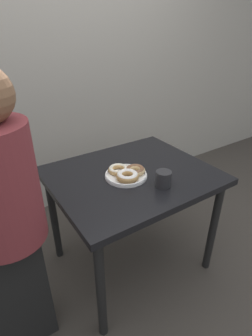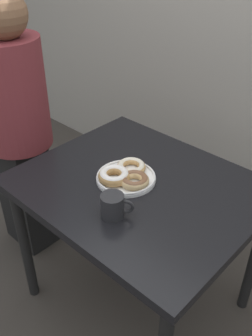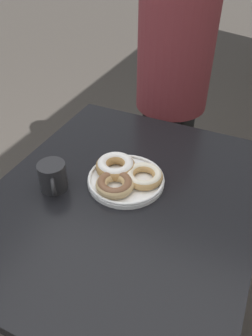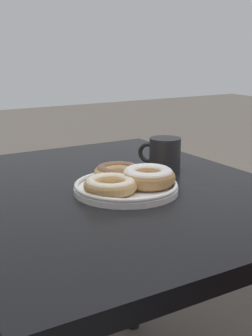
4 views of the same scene
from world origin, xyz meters
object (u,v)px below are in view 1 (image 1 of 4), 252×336
at_px(donut_plate, 127,173).
at_px(coffee_mug, 163,179).
at_px(person_figure, 4,222).
at_px(dining_table, 132,185).

height_order(donut_plate, coffee_mug, coffee_mug).
xyz_separation_m(donut_plate, person_figure, (-0.70, -0.07, 0.00)).
bearing_deg(person_figure, donut_plate, 5.68).
distance_m(dining_table, person_figure, 0.77).
bearing_deg(coffee_mug, donut_plate, 121.71).
bearing_deg(dining_table, coffee_mug, -74.01).
height_order(dining_table, person_figure, person_figure).
relative_size(coffee_mug, person_figure, 0.08).
height_order(coffee_mug, person_figure, person_figure).
distance_m(dining_table, coffee_mug, 0.26).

